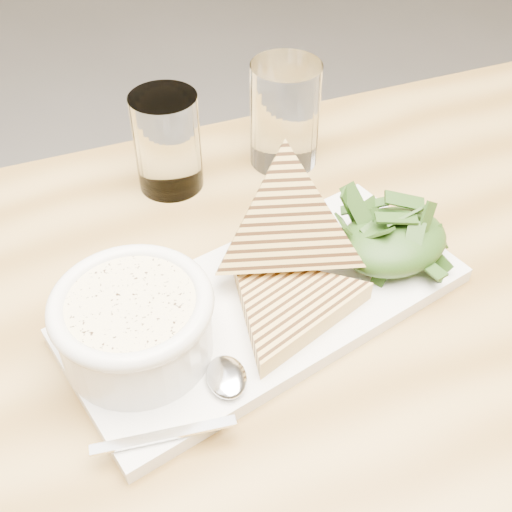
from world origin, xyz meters
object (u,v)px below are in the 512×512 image
table_top (279,380)px  glass_far (285,115)px  glass_near (167,142)px  soup_bowl (136,330)px  platter (267,304)px

table_top → glass_far: size_ratio=9.52×
table_top → glass_near: 0.29m
soup_bowl → glass_near: size_ratio=1.12×
platter → table_top: bearing=-108.8°
platter → soup_bowl: bearing=-179.9°
soup_bowl → glass_near: bearing=61.4°
platter → glass_far: size_ratio=3.01×
glass_near → glass_far: (0.13, -0.02, 0.01)m
table_top → glass_near: (0.02, 0.28, 0.07)m
table_top → platter: bearing=71.2°
glass_far → glass_near: bearing=172.4°
platter → glass_far: (0.13, 0.20, 0.05)m
glass_far → soup_bowl: bearing=-141.8°
table_top → glass_near: glass_near is taller
soup_bowl → glass_near: glass_near is taller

